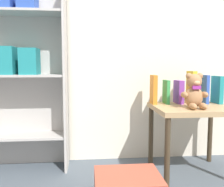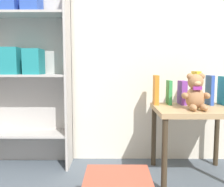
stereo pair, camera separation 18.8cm
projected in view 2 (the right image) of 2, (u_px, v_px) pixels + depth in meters
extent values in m
cube|color=silver|center=(146.00, 18.00, 2.15)|extent=(4.80, 0.06, 2.50)
cube|color=#BCB7B2|center=(68.00, 75.00, 2.03)|extent=(0.02, 0.26, 1.52)
cube|color=#BCB7B2|center=(29.00, 75.00, 2.15)|extent=(0.73, 0.02, 1.52)
cube|color=#BCB7B2|center=(26.00, 133.00, 2.08)|extent=(0.70, 0.24, 0.02)
cube|color=#BCB7B2|center=(24.00, 75.00, 2.03)|extent=(0.70, 0.24, 0.02)
cube|color=#BCB7B2|center=(22.00, 14.00, 1.98)|extent=(0.70, 0.24, 0.02)
cube|color=#2D51B7|center=(32.00, 3.00, 1.96)|extent=(0.13, 0.18, 0.15)
cube|color=teal|center=(13.00, 61.00, 2.01)|extent=(0.13, 0.18, 0.21)
cube|color=teal|center=(34.00, 62.00, 2.01)|extent=(0.13, 0.18, 0.20)
cube|color=tan|center=(195.00, 110.00, 1.84)|extent=(0.59, 0.51, 0.04)
cylinder|color=#3E3121|center=(165.00, 155.00, 1.65)|extent=(0.04, 0.04, 0.49)
cylinder|color=#3E3121|center=(154.00, 136.00, 2.09)|extent=(0.04, 0.04, 0.49)
cylinder|color=#3E3121|center=(217.00, 137.00, 2.09)|extent=(0.04, 0.04, 0.49)
ellipsoid|color=#A8754C|center=(195.00, 98.00, 1.76)|extent=(0.13, 0.10, 0.16)
sphere|color=#A8754C|center=(196.00, 82.00, 1.75)|extent=(0.11, 0.11, 0.11)
sphere|color=#A8754C|center=(190.00, 76.00, 1.74)|extent=(0.05, 0.05, 0.05)
sphere|color=#A8754C|center=(202.00, 76.00, 1.74)|extent=(0.05, 0.05, 0.05)
ellipsoid|color=tan|center=(198.00, 83.00, 1.70)|extent=(0.05, 0.03, 0.03)
ellipsoid|color=#A8754C|center=(185.00, 96.00, 1.74)|extent=(0.04, 0.09, 0.04)
ellipsoid|color=#A8754C|center=(206.00, 96.00, 1.74)|extent=(0.04, 0.09, 0.04)
ellipsoid|color=#A8754C|center=(193.00, 108.00, 1.69)|extent=(0.05, 0.09, 0.05)
ellipsoid|color=#A8754C|center=(204.00, 108.00, 1.69)|extent=(0.05, 0.09, 0.05)
cube|color=#992D93|center=(197.00, 88.00, 1.71)|extent=(0.06, 0.02, 0.02)
cube|color=orange|center=(156.00, 90.00, 1.99)|extent=(0.04, 0.14, 0.23)
cube|color=#33934C|center=(169.00, 92.00, 1.99)|extent=(0.03, 0.14, 0.19)
cube|color=purple|center=(182.00, 93.00, 1.99)|extent=(0.04, 0.14, 0.19)
cube|color=gold|center=(196.00, 88.00, 1.98)|extent=(0.04, 0.12, 0.26)
cube|color=#2D51B7|center=(210.00, 90.00, 1.97)|extent=(0.03, 0.13, 0.23)
cube|color=teal|center=(223.00, 91.00, 1.96)|extent=(0.04, 0.15, 0.22)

